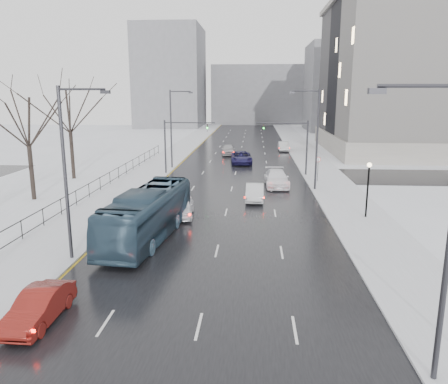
% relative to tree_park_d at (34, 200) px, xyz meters
% --- Properties ---
extents(road, '(16.00, 150.00, 0.04)m').
position_rel_tree_park_d_xyz_m(road, '(17.80, 26.00, 0.02)').
color(road, black).
rests_on(road, ground).
extents(cross_road, '(130.00, 10.00, 0.04)m').
position_rel_tree_park_d_xyz_m(cross_road, '(17.80, 14.00, 0.02)').
color(cross_road, black).
rests_on(cross_road, ground).
extents(sidewalk_left, '(5.00, 150.00, 0.16)m').
position_rel_tree_park_d_xyz_m(sidewalk_left, '(7.30, 26.00, 0.08)').
color(sidewalk_left, silver).
rests_on(sidewalk_left, ground).
extents(sidewalk_right, '(5.00, 150.00, 0.16)m').
position_rel_tree_park_d_xyz_m(sidewalk_right, '(28.30, 26.00, 0.08)').
color(sidewalk_right, silver).
rests_on(sidewalk_right, ground).
extents(park_strip, '(14.00, 150.00, 0.12)m').
position_rel_tree_park_d_xyz_m(park_strip, '(-2.20, 26.00, 0.06)').
color(park_strip, white).
rests_on(park_strip, ground).
extents(tree_park_d, '(8.75, 8.75, 12.50)m').
position_rel_tree_park_d_xyz_m(tree_park_d, '(0.00, 0.00, 0.00)').
color(tree_park_d, black).
rests_on(tree_park_d, ground).
extents(tree_park_e, '(9.45, 9.45, 13.50)m').
position_rel_tree_park_d_xyz_m(tree_park_e, '(-0.40, 10.00, 0.00)').
color(tree_park_e, black).
rests_on(tree_park_e, ground).
extents(iron_fence, '(0.06, 70.00, 1.30)m').
position_rel_tree_park_d_xyz_m(iron_fence, '(4.80, -4.00, 0.91)').
color(iron_fence, black).
rests_on(iron_fence, sidewalk_left).
extents(streetlight_r_near, '(2.95, 0.25, 10.00)m').
position_rel_tree_park_d_xyz_m(streetlight_r_near, '(25.97, -24.00, 5.62)').
color(streetlight_r_near, '#2D2D33').
rests_on(streetlight_r_near, ground).
extents(streetlight_r_mid, '(2.95, 0.25, 10.00)m').
position_rel_tree_park_d_xyz_m(streetlight_r_mid, '(25.97, 6.00, 5.62)').
color(streetlight_r_mid, '#2D2D33').
rests_on(streetlight_r_mid, ground).
extents(streetlight_l_near, '(2.95, 0.25, 10.00)m').
position_rel_tree_park_d_xyz_m(streetlight_l_near, '(9.63, -14.00, 5.62)').
color(streetlight_l_near, '#2D2D33').
rests_on(streetlight_l_near, ground).
extents(streetlight_l_far, '(2.95, 0.25, 10.00)m').
position_rel_tree_park_d_xyz_m(streetlight_l_far, '(9.63, 18.00, 5.62)').
color(streetlight_l_far, '#2D2D33').
rests_on(streetlight_l_far, ground).
extents(lamppost_r_mid, '(0.36, 0.36, 4.28)m').
position_rel_tree_park_d_xyz_m(lamppost_r_mid, '(28.80, -4.00, 2.94)').
color(lamppost_r_mid, black).
rests_on(lamppost_r_mid, sidewalk_right).
extents(mast_signal_right, '(6.10, 0.33, 6.50)m').
position_rel_tree_park_d_xyz_m(mast_signal_right, '(25.13, 14.00, 4.11)').
color(mast_signal_right, '#2D2D33').
rests_on(mast_signal_right, ground).
extents(mast_signal_left, '(6.10, 0.33, 6.50)m').
position_rel_tree_park_d_xyz_m(mast_signal_left, '(10.47, 14.00, 4.11)').
color(mast_signal_left, '#2D2D33').
rests_on(mast_signal_left, ground).
extents(no_uturn_sign, '(0.60, 0.06, 2.70)m').
position_rel_tree_park_d_xyz_m(no_uturn_sign, '(27.00, 10.00, 2.30)').
color(no_uturn_sign, '#2D2D33').
rests_on(no_uturn_sign, sidewalk_right).
extents(bldg_far_right, '(24.00, 20.00, 22.00)m').
position_rel_tree_park_d_xyz_m(bldg_far_right, '(45.80, 81.00, 11.00)').
color(bldg_far_right, slate).
rests_on(bldg_far_right, ground).
extents(bldg_far_left, '(18.00, 22.00, 28.00)m').
position_rel_tree_park_d_xyz_m(bldg_far_left, '(-4.20, 91.00, 14.00)').
color(bldg_far_left, slate).
rests_on(bldg_far_left, ground).
extents(bldg_far_center, '(30.00, 18.00, 18.00)m').
position_rel_tree_park_d_xyz_m(bldg_far_center, '(21.80, 106.00, 9.00)').
color(bldg_far_center, slate).
rests_on(bldg_far_center, ground).
extents(sedan_left_near, '(1.58, 4.31, 1.41)m').
position_rel_tree_park_d_xyz_m(sedan_left_near, '(10.99, -21.09, 0.74)').
color(sedan_left_near, maroon).
rests_on(sedan_left_near, road).
extents(bus, '(4.05, 12.26, 3.35)m').
position_rel_tree_park_d_xyz_m(bus, '(13.00, -9.82, 1.72)').
color(bus, '#2E475A').
rests_on(bus, road).
extents(sedan_center_near, '(2.36, 4.91, 1.62)m').
position_rel_tree_park_d_xyz_m(sedan_center_near, '(14.30, -4.33, 0.85)').
color(sedan_center_near, white).
rests_on(sedan_center_near, road).
extents(sedan_right_near, '(1.65, 4.58, 1.50)m').
position_rel_tree_park_d_xyz_m(sedan_right_near, '(20.14, 1.30, 0.79)').
color(sedan_right_near, silver).
rests_on(sedan_right_near, road).
extents(sedan_right_cross, '(3.23, 6.22, 1.67)m').
position_rel_tree_park_d_xyz_m(sedan_right_cross, '(18.30, 22.50, 0.88)').
color(sedan_right_cross, '#1C1849').
rests_on(sedan_right_cross, road).
extents(sedan_right_far, '(2.61, 5.94, 1.70)m').
position_rel_tree_park_d_xyz_m(sedan_right_far, '(22.42, 7.59, 0.89)').
color(sedan_right_far, white).
rests_on(sedan_right_far, road).
extents(sedan_center_far, '(2.44, 5.18, 1.71)m').
position_rel_tree_park_d_xyz_m(sedan_center_far, '(15.93, 31.03, 0.90)').
color(sedan_center_far, '#9F9FA3').
rests_on(sedan_center_far, road).
extents(sedan_right_distant, '(1.71, 4.75, 1.56)m').
position_rel_tree_park_d_xyz_m(sedan_right_distant, '(25.00, 36.58, 0.82)').
color(sedan_right_distant, silver).
rests_on(sedan_right_distant, road).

